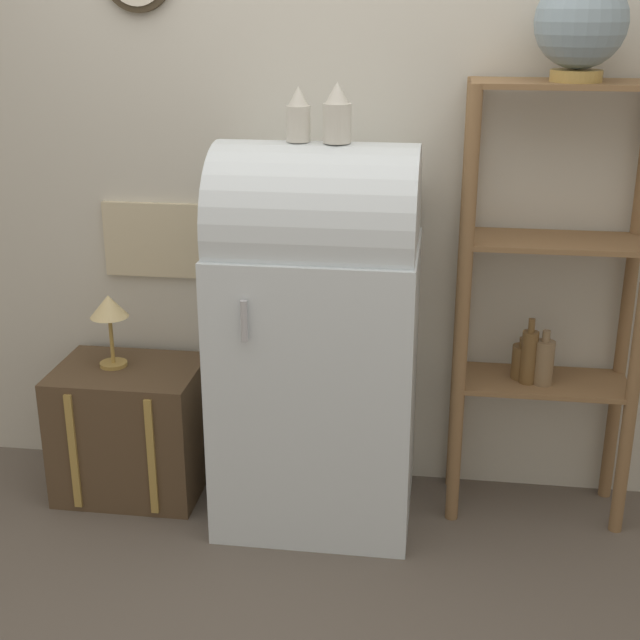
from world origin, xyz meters
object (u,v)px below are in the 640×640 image
at_px(refrigerator, 317,332).
at_px(globe, 581,23).
at_px(suitcase_trunk, 131,429).
at_px(vase_left, 298,116).
at_px(vase_center, 337,115).
at_px(desk_lamp, 109,312).

bearing_deg(refrigerator, globe, 6.61).
relative_size(suitcase_trunk, vase_left, 3.06).
relative_size(vase_left, vase_center, 0.92).
height_order(refrigerator, globe, globe).
height_order(refrigerator, desk_lamp, refrigerator).
bearing_deg(suitcase_trunk, vase_left, -4.45).
xyz_separation_m(vase_left, desk_lamp, (-0.78, 0.07, -0.79)).
xyz_separation_m(vase_left, vase_center, (0.14, -0.01, 0.01)).
distance_m(suitcase_trunk, vase_center, 1.56).
relative_size(refrigerator, globe, 4.21).
relative_size(refrigerator, vase_center, 7.16).
bearing_deg(globe, vase_left, -173.67).
bearing_deg(desk_lamp, refrigerator, -4.81).
bearing_deg(suitcase_trunk, vase_center, -4.42).
bearing_deg(refrigerator, vase_left, -177.41).
height_order(suitcase_trunk, vase_left, vase_left).
relative_size(globe, desk_lamp, 1.16).
height_order(vase_left, desk_lamp, vase_left).
distance_m(refrigerator, desk_lamp, 0.85).
xyz_separation_m(refrigerator, suitcase_trunk, (-0.79, 0.05, -0.49)).
bearing_deg(globe, vase_center, -171.88).
distance_m(vase_center, desk_lamp, 1.22).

